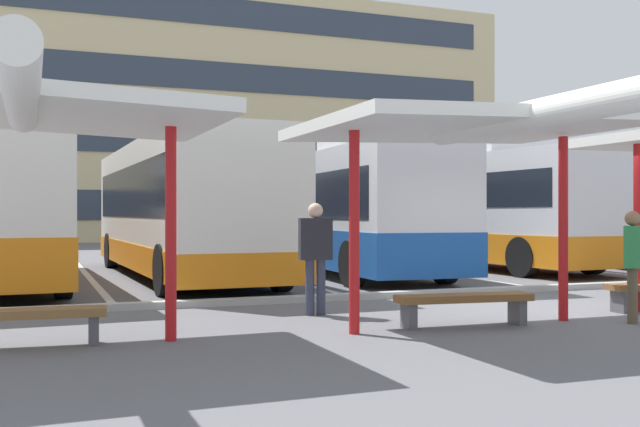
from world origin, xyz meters
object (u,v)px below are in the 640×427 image
coach_bus_3 (458,211)px  waiting_shelter_1 (476,128)px  waiting_shelter_0 (23,110)px  bench_1 (464,302)px  waiting_passenger_3 (315,250)px  coach_bus_4 (556,210)px  coach_bus_1 (181,209)px  bench_0 (23,318)px  waiting_passenger_1 (632,259)px  coach_bus_2 (339,214)px

coach_bus_3 → waiting_shelter_1: 12.82m
waiting_shelter_0 → bench_1: waiting_shelter_0 is taller
coach_bus_3 → waiting_passenger_3: size_ratio=6.91×
waiting_shelter_1 → bench_1: 2.40m
coach_bus_4 → bench_1: bearing=-133.3°
coach_bus_1 → coach_bus_3: coach_bus_1 is taller
coach_bus_1 → coach_bus_4: 13.22m
bench_0 → waiting_passenger_1: size_ratio=1.19×
coach_bus_4 → waiting_passenger_3: bearing=-142.0°
bench_0 → bench_1: size_ratio=0.97×
coach_bus_3 → waiting_shelter_1: (-6.52, -10.99, 1.09)m
coach_bus_2 → waiting_shelter_1: bearing=-102.0°
coach_bus_1 → waiting_passenger_1: (4.63, -9.97, -0.77)m
coach_bus_3 → waiting_shelter_0: bearing=-138.9°
coach_bus_4 → waiting_passenger_1: coach_bus_4 is taller
coach_bus_1 → bench_0: (-3.50, -8.91, -1.35)m
coach_bus_2 → coach_bus_4: 9.01m
bench_1 → waiting_passenger_1: waiting_passenger_1 is taller
bench_0 → waiting_shelter_1: bearing=-7.9°
waiting_passenger_1 → waiting_passenger_3: waiting_passenger_3 is taller
waiting_passenger_3 → waiting_passenger_1: bearing=-31.4°
waiting_passenger_1 → waiting_passenger_3: (-3.95, 2.41, 0.09)m
coach_bus_1 → bench_1: size_ratio=5.79×
coach_bus_1 → coach_bus_4: bearing=9.2°
coach_bus_2 → waiting_shelter_0: 12.28m
waiting_shelter_0 → waiting_passenger_3: waiting_shelter_0 is taller
coach_bus_3 → waiting_shelter_0: (-12.22, -10.66, 1.08)m
coach_bus_1 → waiting_passenger_1: size_ratio=7.13×
coach_bus_4 → waiting_shelter_0: (-16.55, -11.48, 1.02)m
waiting_shelter_0 → coach_bus_1: bearing=69.5°
coach_bus_4 → bench_0: size_ratio=6.30×
bench_0 → waiting_shelter_1: (5.70, -0.79, 2.39)m
bench_0 → waiting_passenger_3: (4.18, 1.35, 0.67)m
coach_bus_1 → coach_bus_3: bearing=8.5°
bench_1 → waiting_passenger_3: (-1.52, 1.82, 0.67)m
coach_bus_1 → waiting_passenger_3: 7.62m
coach_bus_1 → waiting_shelter_1: bearing=-77.2°
coach_bus_2 → coach_bus_4: coach_bus_4 is taller
bench_1 → waiting_passenger_3: bearing=129.8°
coach_bus_4 → waiting_passenger_3: (-12.37, -9.68, -0.70)m
coach_bus_4 → waiting_shelter_1: bearing=-132.6°
waiting_shelter_1 → bench_1: waiting_shelter_1 is taller
waiting_shelter_1 → waiting_passenger_3: size_ratio=3.10×
bench_1 → waiting_passenger_1: size_ratio=1.23×
waiting_shelter_1 → coach_bus_1: bearing=102.8°
coach_bus_4 → bench_0: coach_bus_4 is taller
coach_bus_2 → bench_0: coach_bus_2 is taller
waiting_shelter_1 → waiting_shelter_0: bearing=176.7°
waiting_shelter_0 → waiting_shelter_1: size_ratio=1.00×
waiting_passenger_1 → coach_bus_3: bearing=70.1°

